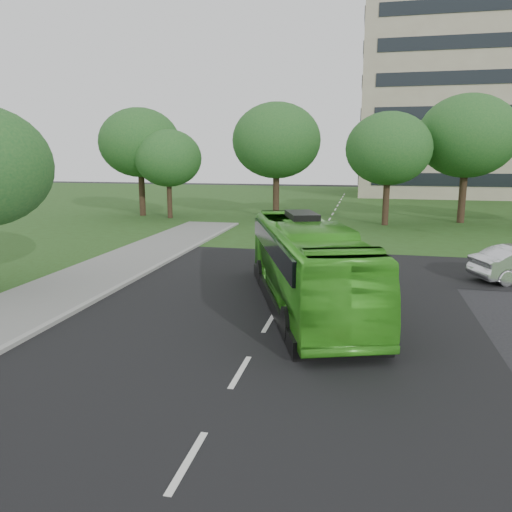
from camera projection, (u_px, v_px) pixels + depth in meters
The scene contains 8 objects.
ground at pixel (256, 345), 15.05m from camera, with size 160.00×160.00×0.00m, color black.
street_surfaces at pixel (317, 231), 36.89m from camera, with size 120.00×120.00×0.15m.
tree_park_a at pixel (168, 158), 43.51m from camera, with size 5.84×5.84×7.75m.
tree_park_b at pixel (276, 141), 43.03m from camera, with size 7.64×7.64×10.01m.
tree_park_c at pixel (389, 149), 38.99m from camera, with size 6.69×6.69×8.89m.
tree_park_d at pixel (467, 136), 40.19m from camera, with size 7.86×7.86×10.39m.
tree_park_f at pixel (140, 143), 45.15m from camera, with size 7.29×7.29×9.74m.
bus at pixel (307, 265), 18.59m from camera, with size 2.68×11.47×3.20m, color green.
Camera 1 is at (3.04, -13.87, 5.65)m, focal length 35.00 mm.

